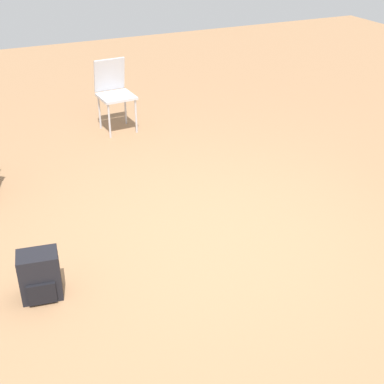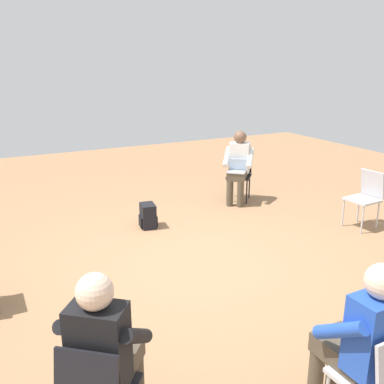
{
  "view_description": "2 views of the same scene",
  "coord_description": "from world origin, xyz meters",
  "px_view_note": "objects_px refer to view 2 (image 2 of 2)",
  "views": [
    {
      "loc": [
        1.68,
        3.27,
        2.5
      ],
      "look_at": [
        0.36,
        0.36,
        0.74
      ],
      "focal_mm": 50.0,
      "sensor_mm": 36.0,
      "label": 1
    },
    {
      "loc": [
        -4.18,
        2.22,
        2.37
      ],
      "look_at": [
        -0.18,
        0.17,
        1.0
      ],
      "focal_mm": 40.0,
      "sensor_mm": 36.0,
      "label": 2
    }
  ],
  "objects_px": {
    "chair_southeast": "(240,172)",
    "person_with_laptop": "(238,163)",
    "backpack_near_laptop_user": "(148,217)",
    "person_in_blue": "(362,336)",
    "chair_west": "(380,378)",
    "chair_south": "(366,195)",
    "person_in_black": "(106,347)"
  },
  "relations": [
    {
      "from": "chair_south",
      "to": "person_in_blue",
      "type": "distance_m",
      "value": 3.92
    },
    {
      "from": "chair_west",
      "to": "person_with_laptop",
      "type": "xyz_separation_m",
      "value": [
        4.59,
        -1.94,
        0.2
      ]
    },
    {
      "from": "person_with_laptop",
      "to": "chair_south",
      "type": "bearing_deg",
      "value": 160.73
    },
    {
      "from": "person_in_blue",
      "to": "backpack_near_laptop_user",
      "type": "relative_size",
      "value": 3.44
    },
    {
      "from": "chair_southeast",
      "to": "person_in_black",
      "type": "height_order",
      "value": "person_in_black"
    },
    {
      "from": "person_with_laptop",
      "to": "person_in_black",
      "type": "height_order",
      "value": "same"
    },
    {
      "from": "person_in_blue",
      "to": "backpack_near_laptop_user",
      "type": "height_order",
      "value": "person_in_blue"
    },
    {
      "from": "chair_southeast",
      "to": "person_in_blue",
      "type": "distance_m",
      "value": 5.0
    },
    {
      "from": "chair_southeast",
      "to": "person_with_laptop",
      "type": "xyz_separation_m",
      "value": [
        -0.13,
        0.11,
        0.2
      ]
    },
    {
      "from": "chair_south",
      "to": "chair_west",
      "type": "distance_m",
      "value": 4.03
    },
    {
      "from": "person_with_laptop",
      "to": "backpack_near_laptop_user",
      "type": "distance_m",
      "value": 1.96
    },
    {
      "from": "chair_south",
      "to": "person_in_blue",
      "type": "height_order",
      "value": "person_in_blue"
    },
    {
      "from": "chair_south",
      "to": "person_in_black",
      "type": "xyz_separation_m",
      "value": [
        -1.92,
        4.45,
        0.2
      ]
    },
    {
      "from": "chair_south",
      "to": "chair_southeast",
      "type": "height_order",
      "value": "same"
    },
    {
      "from": "chair_south",
      "to": "backpack_near_laptop_user",
      "type": "bearing_deg",
      "value": 59.36
    },
    {
      "from": "chair_west",
      "to": "person_in_black",
      "type": "relative_size",
      "value": 0.69
    },
    {
      "from": "chair_west",
      "to": "person_with_laptop",
      "type": "height_order",
      "value": "person_with_laptop"
    },
    {
      "from": "chair_west",
      "to": "person_in_black",
      "type": "height_order",
      "value": "person_in_black"
    },
    {
      "from": "person_with_laptop",
      "to": "person_in_blue",
      "type": "distance_m",
      "value": 4.83
    },
    {
      "from": "chair_southeast",
      "to": "person_in_blue",
      "type": "xyz_separation_m",
      "value": [
        -4.55,
        2.06,
        0.2
      ]
    },
    {
      "from": "chair_south",
      "to": "backpack_near_laptop_user",
      "type": "relative_size",
      "value": 2.36
    },
    {
      "from": "chair_west",
      "to": "chair_south",
      "type": "bearing_deg",
      "value": 42.35
    },
    {
      "from": "chair_south",
      "to": "chair_southeast",
      "type": "xyz_separation_m",
      "value": [
        1.98,
        0.9,
        0.0
      ]
    },
    {
      "from": "chair_west",
      "to": "backpack_near_laptop_user",
      "type": "relative_size",
      "value": 2.36
    },
    {
      "from": "chair_west",
      "to": "person_in_blue",
      "type": "relative_size",
      "value": 0.69
    },
    {
      "from": "chair_southeast",
      "to": "chair_west",
      "type": "xyz_separation_m",
      "value": [
        -4.71,
        2.06,
        0.0
      ]
    },
    {
      "from": "chair_west",
      "to": "person_in_blue",
      "type": "distance_m",
      "value": 0.26
    },
    {
      "from": "person_with_laptop",
      "to": "backpack_near_laptop_user",
      "type": "xyz_separation_m",
      "value": [
        -0.41,
        1.84,
        -0.53
      ]
    },
    {
      "from": "backpack_near_laptop_user",
      "to": "person_with_laptop",
      "type": "bearing_deg",
      "value": -77.32
    },
    {
      "from": "person_in_black",
      "to": "person_in_blue",
      "type": "bearing_deg",
      "value": 15.62
    },
    {
      "from": "chair_west",
      "to": "person_in_blue",
      "type": "bearing_deg",
      "value": 90.0
    },
    {
      "from": "chair_south",
      "to": "person_with_laptop",
      "type": "distance_m",
      "value": 2.13
    }
  ]
}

